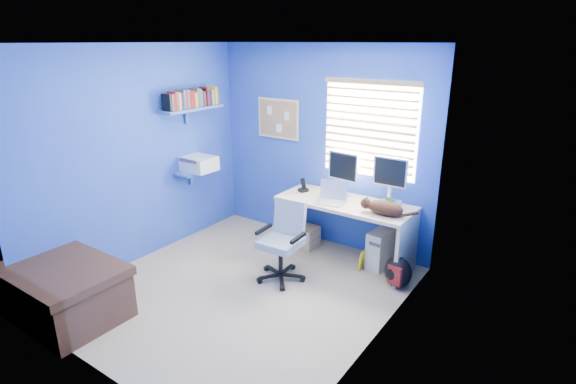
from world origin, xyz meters
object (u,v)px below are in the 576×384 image
Objects in this scene: tower_pc at (382,248)px; desk at (344,231)px; laptop at (330,194)px; office_chair at (283,251)px; cat at (385,208)px.

desk is at bearing -161.14° from tower_pc.
office_chair is at bearing -119.17° from laptop.
cat is (0.54, -0.12, 0.44)m from desk.
desk is 3.88× the size of cat.
laptop is 0.66m from cat.
tower_pc is at bearing 48.21° from office_chair.
laptop is at bearing -151.14° from tower_pc.
laptop is at bearing 71.20° from office_chair.
cat is 0.64m from tower_pc.
laptop reaches higher than tower_pc.
cat is at bearing -8.37° from laptop.
desk is at bearing 66.23° from office_chair.
desk is at bearing 162.29° from cat.
tower_pc is at bearing 13.26° from desk.
cat is 0.47× the size of office_chair.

